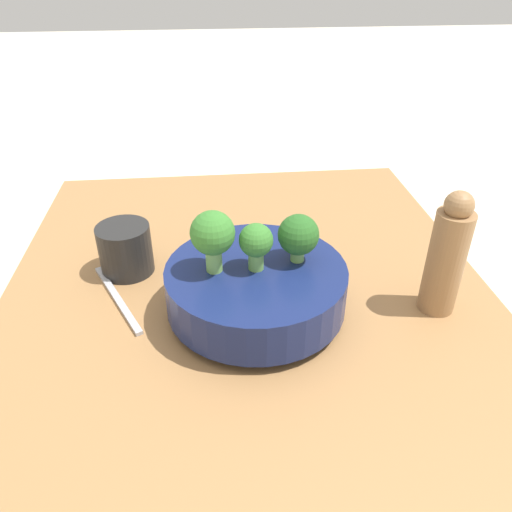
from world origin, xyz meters
TOP-DOWN VIEW (x-y plane):
  - ground_plane at (0.00, 0.00)m, footprint 6.00×6.00m
  - table at (0.00, 0.00)m, footprint 1.02×0.75m
  - bowl at (-0.01, 0.01)m, footprint 0.25×0.25m
  - broccoli_floret_center at (-0.01, 0.01)m, footprint 0.05×0.05m
  - broccoli_floret_back at (-0.02, 0.07)m, footprint 0.06×0.06m
  - broccoli_floret_front at (-0.01, -0.05)m, footprint 0.06×0.06m
  - cup at (-0.13, -0.19)m, footprint 0.08×0.08m
  - pepper_mill at (0.01, 0.27)m, footprint 0.05×0.05m
  - fork at (-0.06, -0.20)m, footprint 0.17×0.09m

SIDE VIEW (x-z plane):
  - ground_plane at x=0.00m, z-range 0.00..0.00m
  - table at x=0.00m, z-range 0.00..0.04m
  - fork at x=-0.06m, z-range 0.04..0.05m
  - cup at x=-0.13m, z-range 0.04..0.12m
  - bowl at x=-0.01m, z-range 0.05..0.12m
  - pepper_mill at x=0.01m, z-range 0.04..0.22m
  - broccoli_floret_back at x=-0.02m, z-range 0.12..0.19m
  - broccoli_floret_center at x=-0.01m, z-range 0.12..0.19m
  - broccoli_floret_front at x=-0.01m, z-range 0.13..0.22m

